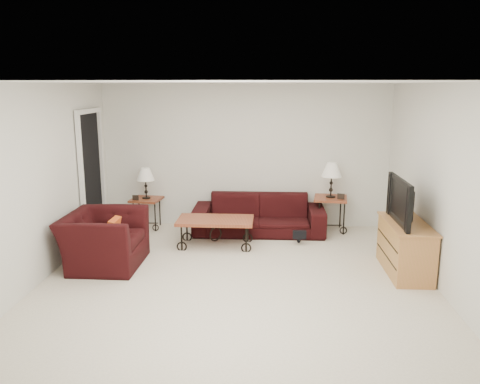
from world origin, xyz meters
name	(u,v)px	position (x,y,z in m)	size (l,w,h in m)	color
ground	(237,278)	(0.00, 0.00, 0.00)	(5.00, 5.00, 0.00)	silver
wall_back	(245,156)	(0.00, 2.50, 1.25)	(5.00, 0.02, 2.50)	silver
wall_front	(217,251)	(0.00, -2.50, 1.25)	(5.00, 0.02, 2.50)	silver
wall_left	(42,182)	(-2.50, 0.00, 1.25)	(0.02, 5.00, 2.50)	silver
wall_right	(440,187)	(2.50, 0.00, 1.25)	(0.02, 5.00, 2.50)	silver
ceiling	(237,82)	(0.00, 0.00, 2.50)	(5.00, 5.00, 0.00)	white
doorway	(91,177)	(-2.47, 1.65, 1.02)	(0.08, 0.94, 2.04)	black
sofa	(259,214)	(0.25, 2.02, 0.32)	(2.20, 0.86, 0.64)	black
side_table_left	(147,213)	(-1.72, 2.20, 0.27)	(0.49, 0.49, 0.54)	#9C4627
side_table_right	(330,214)	(1.47, 2.20, 0.30)	(0.55, 0.55, 0.60)	#9C4627
lamp_left	(146,183)	(-1.72, 2.20, 0.81)	(0.30, 0.30, 0.54)	black
lamp_right	(331,180)	(1.47, 2.20, 0.90)	(0.34, 0.34, 0.60)	black
photo_frame_left	(136,198)	(-1.87, 2.05, 0.58)	(0.11, 0.01, 0.09)	black
photo_frame_right	(341,196)	(1.62, 2.05, 0.65)	(0.12, 0.02, 0.10)	black
coffee_table	(216,232)	(-0.41, 1.28, 0.22)	(1.17, 0.64, 0.44)	#9C4627
armchair	(104,240)	(-1.88, 0.37, 0.37)	(1.15, 1.00, 0.75)	black
throw_pillow	(113,231)	(-1.73, 0.32, 0.52)	(0.34, 0.09, 0.34)	#BC4718
tv_stand	(405,248)	(2.23, 0.32, 0.35)	(0.48, 1.15, 0.69)	#C17247
television	(407,201)	(2.21, 0.32, 0.99)	(1.03, 0.14, 0.59)	black
backpack	(299,230)	(0.90, 1.50, 0.21)	(0.32, 0.25, 0.42)	black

